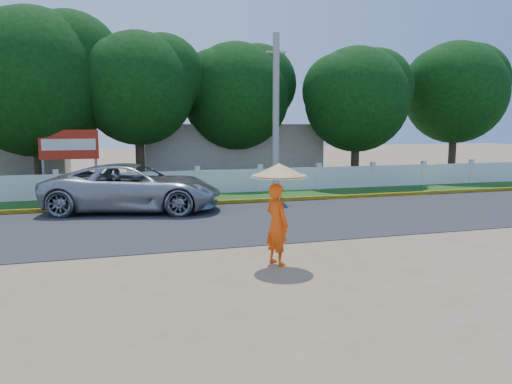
# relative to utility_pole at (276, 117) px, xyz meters

# --- Properties ---
(ground) EXTENTS (120.00, 120.00, 0.00)m
(ground) POSITION_rel_utility_pole_xyz_m (-3.14, -9.35, -3.51)
(ground) COLOR #9E8460
(ground) RESTS_ON ground
(road) EXTENTS (60.00, 7.00, 0.02)m
(road) POSITION_rel_utility_pole_xyz_m (-3.14, -4.85, -3.50)
(road) COLOR #38383A
(road) RESTS_ON ground
(grass_verge) EXTENTS (60.00, 3.50, 0.03)m
(grass_verge) POSITION_rel_utility_pole_xyz_m (-3.14, 0.40, -3.50)
(grass_verge) COLOR #2D601E
(grass_verge) RESTS_ON ground
(curb) EXTENTS (40.00, 0.18, 0.16)m
(curb) POSITION_rel_utility_pole_xyz_m (-3.14, -1.30, -3.43)
(curb) COLOR yellow
(curb) RESTS_ON ground
(fence) EXTENTS (40.00, 0.10, 1.10)m
(fence) POSITION_rel_utility_pole_xyz_m (-3.14, 1.85, -2.96)
(fence) COLOR silver
(fence) RESTS_ON ground
(building_near) EXTENTS (10.00, 6.00, 3.20)m
(building_near) POSITION_rel_utility_pole_xyz_m (-0.14, 8.65, -1.91)
(building_near) COLOR #B7AD99
(building_near) RESTS_ON ground
(utility_pole) EXTENTS (0.28, 0.28, 7.02)m
(utility_pole) POSITION_rel_utility_pole_xyz_m (0.00, 0.00, 0.00)
(utility_pole) COLOR gray
(utility_pole) RESTS_ON ground
(vehicle) EXTENTS (6.88, 4.46, 1.76)m
(vehicle) POSITION_rel_utility_pole_xyz_m (-6.17, -1.90, -2.63)
(vehicle) COLOR #A0A1A7
(vehicle) RESTS_ON ground
(monk_with_parasol) EXTENTS (1.27, 1.27, 2.31)m
(monk_with_parasol) POSITION_rel_utility_pole_xyz_m (-3.45, -10.09, -2.00)
(monk_with_parasol) COLOR #FF4E0D
(monk_with_parasol) RESTS_ON ground
(billboard) EXTENTS (2.50, 0.13, 2.95)m
(billboard) POSITION_rel_utility_pole_xyz_m (-8.63, 2.94, -1.37)
(billboard) COLOR gray
(billboard) RESTS_ON ground
(tree_row) EXTENTS (36.38, 7.93, 8.59)m
(tree_row) POSITION_rel_utility_pole_xyz_m (-2.27, 4.88, 1.27)
(tree_row) COLOR #473828
(tree_row) RESTS_ON ground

